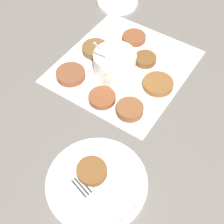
% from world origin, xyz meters
% --- Properties ---
extents(ground_plane, '(4.00, 4.00, 0.00)m').
position_xyz_m(ground_plane, '(0.00, 0.00, 0.00)').
color(ground_plane, '#605B56').
extents(napkin, '(0.39, 0.37, 0.00)m').
position_xyz_m(napkin, '(0.03, -0.00, 0.00)').
color(napkin, white).
rests_on(napkin, ground_plane).
extents(sauce_bowl, '(0.12, 0.11, 0.13)m').
position_xyz_m(sauce_bowl, '(0.06, -0.01, 0.03)').
color(sauce_bowl, white).
rests_on(sauce_bowl, napkin).
extents(fritter_0, '(0.06, 0.06, 0.02)m').
position_xyz_m(fritter_0, '(-0.01, 0.05, 0.01)').
color(fritter_0, brown).
rests_on(fritter_0, napkin).
extents(fritter_1, '(0.07, 0.07, 0.01)m').
position_xyz_m(fritter_1, '(-0.08, -0.02, 0.01)').
color(fritter_1, brown).
rests_on(fritter_1, napkin).
extents(fritter_2, '(0.07, 0.07, 0.02)m').
position_xyz_m(fritter_2, '(0.01, -0.09, 0.01)').
color(fritter_2, brown).
rests_on(fritter_2, napkin).
extents(fritter_3, '(0.07, 0.07, 0.02)m').
position_xyz_m(fritter_3, '(0.16, 0.08, 0.01)').
color(fritter_3, brown).
rests_on(fritter_3, napkin).
extents(fritter_4, '(0.08, 0.08, 0.02)m').
position_xyz_m(fritter_4, '(0.12, -0.11, 0.01)').
color(fritter_4, brown).
rests_on(fritter_4, napkin).
extents(fritter_5, '(0.08, 0.08, 0.01)m').
position_xyz_m(fritter_5, '(0.06, 0.11, 0.01)').
color(fritter_5, brown).
rests_on(fritter_5, napkin).
extents(fritter_6, '(0.07, 0.07, 0.01)m').
position_xyz_m(fritter_6, '(0.16, -0.00, 0.01)').
color(fritter_6, brown).
rests_on(fritter_6, napkin).
extents(serving_plate, '(0.21, 0.21, 0.02)m').
position_xyz_m(serving_plate, '(0.36, 0.09, 0.01)').
color(serving_plate, white).
rests_on(serving_plate, ground_plane).
extents(fritter_on_plate, '(0.06, 0.06, 0.02)m').
position_xyz_m(fritter_on_plate, '(0.35, 0.07, 0.02)').
color(fritter_on_plate, brown).
rests_on(fritter_on_plate, serving_plate).
extents(fork, '(0.08, 0.15, 0.00)m').
position_xyz_m(fork, '(0.39, 0.10, 0.02)').
color(fork, silver).
rests_on(fork, serving_plate).
extents(extra_saucer, '(0.13, 0.13, 0.01)m').
position_xyz_m(extra_saucer, '(-0.22, -0.13, 0.01)').
color(extra_saucer, white).
rests_on(extra_saucer, ground_plane).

